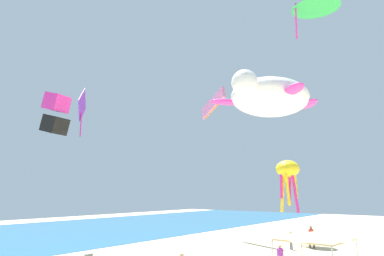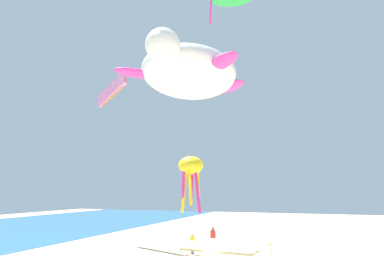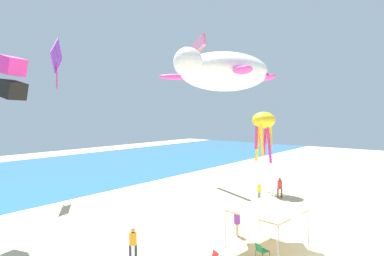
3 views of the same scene
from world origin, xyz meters
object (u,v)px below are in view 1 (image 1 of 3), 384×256
at_px(person_near_umbrella, 280,256).
at_px(kite_turtle_white, 269,98).
at_px(kite_octopus_yellow, 288,172).
at_px(person_kite_handler, 311,235).
at_px(kite_delta_green, 315,4).
at_px(kite_diamond_purple, 82,107).
at_px(canopy_tent, 314,236).
at_px(person_watching_sky, 291,239).
at_px(kite_box_magenta, 56,114).
at_px(kite_parafoil_pink, 213,104).

height_order(person_near_umbrella, kite_turtle_white, kite_turtle_white).
bearing_deg(kite_octopus_yellow, person_kite_handler, -81.31).
distance_m(kite_turtle_white, kite_delta_green, 16.42).
bearing_deg(person_near_umbrella, person_kite_handler, 144.35).
relative_size(kite_turtle_white, kite_delta_green, 1.12).
height_order(kite_delta_green, kite_diamond_purple, kite_delta_green).
distance_m(person_near_umbrella, kite_delta_green, 21.56).
relative_size(person_near_umbrella, kite_octopus_yellow, 0.32).
distance_m(person_near_umbrella, kite_octopus_yellow, 14.26).
bearing_deg(kite_turtle_white, canopy_tent, 170.70).
distance_m(canopy_tent, kite_diamond_purple, 25.08).
relative_size(kite_delta_green, kite_diamond_purple, 1.08).
bearing_deg(kite_turtle_white, person_near_umbrella, -158.02).
distance_m(person_kite_handler, kite_diamond_purple, 25.05).
distance_m(person_kite_handler, kite_octopus_yellow, 6.64).
relative_size(canopy_tent, person_watching_sky, 2.47).
relative_size(canopy_tent, kite_octopus_yellow, 0.76).
bearing_deg(kite_octopus_yellow, kite_diamond_purple, 175.19).
relative_size(canopy_tent, kite_delta_green, 0.71).
xyz_separation_m(kite_box_magenta, kite_diamond_purple, (7.19, 7.82, 3.21)).
bearing_deg(kite_octopus_yellow, canopy_tent, -107.56).
bearing_deg(kite_box_magenta, kite_octopus_yellow, -33.27).
distance_m(kite_diamond_purple, kite_parafoil_pink, 15.20).
distance_m(person_near_umbrella, kite_parafoil_pink, 23.01).
relative_size(person_watching_sky, kite_delta_green, 0.29).
relative_size(kite_turtle_white, kite_octopus_yellow, 1.19).
relative_size(person_kite_handler, kite_delta_green, 0.35).
relative_size(kite_delta_green, kite_octopus_yellow, 1.06).
bearing_deg(kite_parafoil_pink, kite_delta_green, -174.26).
bearing_deg(kite_diamond_purple, canopy_tent, -138.38).
bearing_deg(person_near_umbrella, kite_diamond_purple, -131.33).
distance_m(person_watching_sky, kite_octopus_yellow, 7.24).
bearing_deg(person_near_umbrella, kite_delta_green, 128.24).
bearing_deg(person_kite_handler, kite_turtle_white, 76.91).
bearing_deg(person_watching_sky, kite_octopus_yellow, 154.36).
relative_size(person_watching_sky, kite_octopus_yellow, 0.31).
bearing_deg(kite_delta_green, person_watching_sky, 144.96).
bearing_deg(kite_box_magenta, kite_parafoil_pink, -9.49).
height_order(canopy_tent, kite_parafoil_pink, kite_parafoil_pink).
bearing_deg(kite_box_magenta, person_watching_sky, -41.69).
xyz_separation_m(person_kite_handler, kite_turtle_white, (-14.54, -3.32, 8.68)).
bearing_deg(kite_turtle_white, kite_diamond_purple, -97.82).
xyz_separation_m(kite_turtle_white, kite_octopus_yellow, (16.49, 5.98, -2.92)).
distance_m(person_watching_sky, person_near_umbrella, 8.87).
bearing_deg(kite_box_magenta, person_near_umbrella, -67.81).
bearing_deg(kite_octopus_yellow, kite_turtle_white, -115.05).
relative_size(person_near_umbrella, kite_box_magenta, 0.55).
bearing_deg(person_kite_handler, kite_octopus_yellow, -62.31).
height_order(canopy_tent, person_kite_handler, canopy_tent).
bearing_deg(kite_delta_green, person_kite_handler, 111.10).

